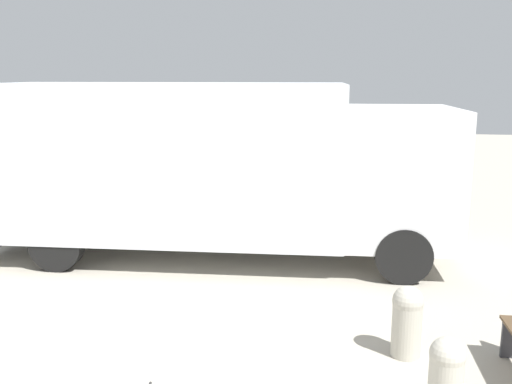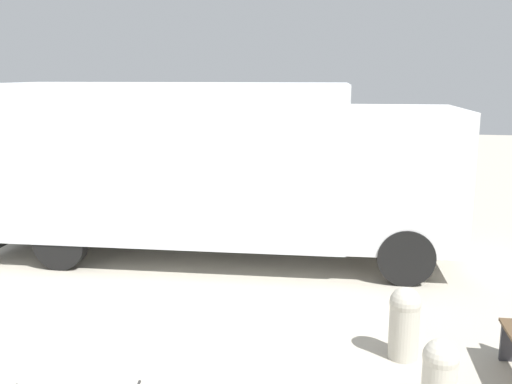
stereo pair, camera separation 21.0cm
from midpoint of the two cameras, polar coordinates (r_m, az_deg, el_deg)
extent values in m
cube|color=silver|center=(10.50, -7.76, 3.36)|extent=(6.41, 2.87, 2.70)
cube|color=silver|center=(10.26, 14.89, 1.73)|extent=(2.04, 2.51, 2.29)
cube|color=black|center=(12.04, -22.38, -3.92)|extent=(0.24, 2.37, 0.16)
cylinder|color=black|center=(11.55, 13.92, -2.94)|extent=(0.93, 0.33, 0.91)
cylinder|color=black|center=(9.48, 15.35, -6.25)|extent=(0.93, 0.33, 0.91)
cylinder|color=black|center=(12.31, -14.04, -2.05)|extent=(0.93, 0.33, 0.91)
cylinder|color=black|center=(10.39, -18.39, -4.86)|extent=(0.93, 0.33, 0.91)
sphere|color=#B2AD9E|center=(5.91, 19.02, -15.34)|extent=(0.34, 0.34, 0.34)
cylinder|color=#B2AD9E|center=(7.17, 15.40, -13.19)|extent=(0.35, 0.35, 0.69)
sphere|color=#B2AD9E|center=(7.03, 15.56, -10.63)|extent=(0.37, 0.37, 0.37)
camera|label=1|loc=(0.11, -89.25, 0.15)|focal=40.00mm
camera|label=2|loc=(0.11, 90.75, -0.15)|focal=40.00mm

